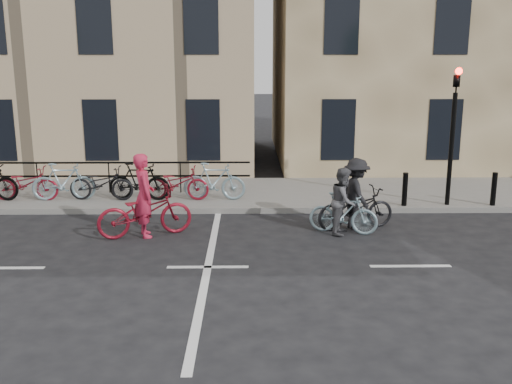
{
  "coord_description": "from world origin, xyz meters",
  "views": [
    {
      "loc": [
        0.81,
        -10.58,
        3.96
      ],
      "look_at": [
        0.97,
        1.81,
        1.1
      ],
      "focal_mm": 40.0,
      "sensor_mm": 36.0,
      "label": 1
    }
  ],
  "objects_px": {
    "cyclist_pink": "(145,208)",
    "cyclist_dark": "(356,201)",
    "cyclist_grey": "(343,207)",
    "traffic_light": "(454,120)"
  },
  "relations": [
    {
      "from": "traffic_light",
      "to": "cyclist_pink",
      "type": "bearing_deg",
      "value": -163.83
    },
    {
      "from": "cyclist_grey",
      "to": "cyclist_dark",
      "type": "relative_size",
      "value": 0.82
    },
    {
      "from": "cyclist_pink",
      "to": "cyclist_dark",
      "type": "relative_size",
      "value": 1.12
    },
    {
      "from": "cyclist_grey",
      "to": "cyclist_dark",
      "type": "xyz_separation_m",
      "value": [
        0.36,
        0.37,
        0.04
      ]
    },
    {
      "from": "cyclist_pink",
      "to": "cyclist_dark",
      "type": "height_order",
      "value": "cyclist_pink"
    },
    {
      "from": "cyclist_pink",
      "to": "cyclist_grey",
      "type": "bearing_deg",
      "value": -108.32
    },
    {
      "from": "cyclist_dark",
      "to": "cyclist_grey",
      "type": "bearing_deg",
      "value": 120.39
    },
    {
      "from": "traffic_light",
      "to": "cyclist_pink",
      "type": "relative_size",
      "value": 1.7
    },
    {
      "from": "cyclist_grey",
      "to": "cyclist_dark",
      "type": "height_order",
      "value": "cyclist_dark"
    },
    {
      "from": "traffic_light",
      "to": "cyclist_grey",
      "type": "height_order",
      "value": "traffic_light"
    }
  ]
}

